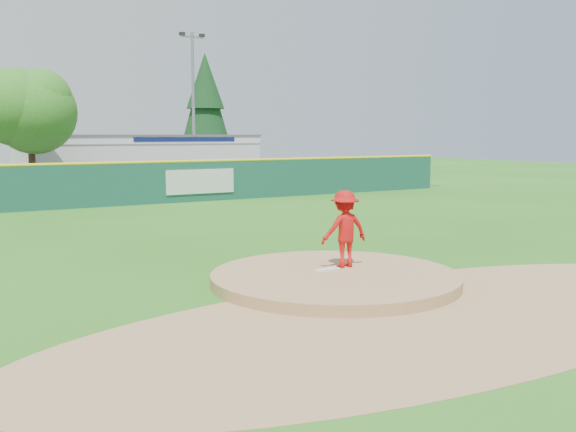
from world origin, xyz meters
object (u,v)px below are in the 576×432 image
pitcher (345,229)px  van (57,185)px  conifer_tree (205,106)px  light_pole_right (193,101)px  deciduous_tree (30,111)px  pool_building_grp (137,159)px

pitcher → van: (-1.65, 22.94, -0.43)m
pitcher → conifer_tree: (12.43, 35.57, 4.41)m
pitcher → light_pole_right: (8.43, 28.57, 4.41)m
pitcher → van: bearing=-81.1°
van → deciduous_tree: deciduous_tree is taller
conifer_tree → light_pole_right: light_pole_right is taller
deciduous_tree → conifer_tree: (15.00, 11.00, 0.99)m
pitcher → deciduous_tree: deciduous_tree is taller
pitcher → conifer_tree: conifer_tree is taller
pool_building_grp → light_pole_right: 5.75m
deciduous_tree → light_pole_right: 11.75m
pool_building_grp → light_pole_right: bearing=-44.9°
light_pole_right → deciduous_tree: bearing=-160.0°
pitcher → deciduous_tree: size_ratio=0.24×
conifer_tree → light_pole_right: size_ratio=0.95×
deciduous_tree → light_pole_right: light_pole_right is taller
pool_building_grp → conifer_tree: 8.95m
light_pole_right → pool_building_grp: bearing=135.1°
conifer_tree → deciduous_tree: bearing=-143.7°
deciduous_tree → pitcher: bearing=-84.0°
pitcher → pool_building_grp: bearing=-95.0°
pitcher → van: pitcher is taller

